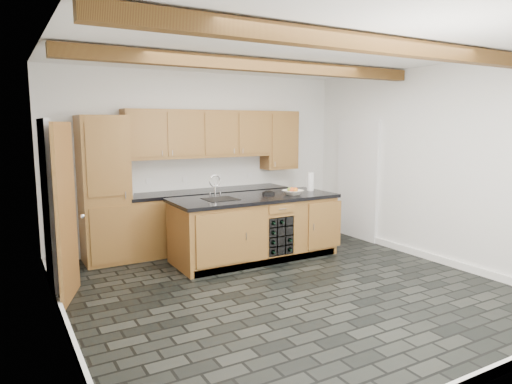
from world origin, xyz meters
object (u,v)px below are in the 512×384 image
island (255,227)px  paper_towel (311,182)px  kitchen_scale (269,193)px  fruit_bowl (293,192)px

island → paper_towel: size_ratio=8.64×
paper_towel → kitchen_scale: bearing=-178.4°
kitchen_scale → fruit_bowl: size_ratio=0.60×
island → kitchen_scale: 0.56m
fruit_bowl → paper_towel: 0.56m
island → kitchen_scale: size_ratio=14.02×
island → paper_towel: paper_towel is taller
fruit_bowl → paper_towel: bearing=25.3°
kitchen_scale → island: bearing=-156.0°
island → fruit_bowl: 0.76m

